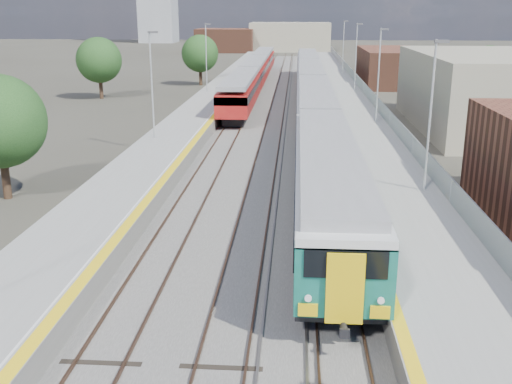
# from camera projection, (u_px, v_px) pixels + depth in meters

# --- Properties ---
(ground) EXTENTS (320.00, 320.00, 0.00)m
(ground) POSITION_uv_depth(u_px,v_px,m) (296.00, 116.00, 58.09)
(ground) COLOR #47443A
(ground) RESTS_ON ground
(ballast_bed) EXTENTS (10.50, 155.00, 0.06)m
(ballast_bed) POSITION_uv_depth(u_px,v_px,m) (274.00, 112.00, 60.61)
(ballast_bed) COLOR #565451
(ballast_bed) RESTS_ON ground
(tracks) EXTENTS (8.96, 160.00, 0.17)m
(tracks) POSITION_uv_depth(u_px,v_px,m) (281.00, 108.00, 62.15)
(tracks) COLOR #4C3323
(tracks) RESTS_ON ground
(platform_right) EXTENTS (4.70, 155.00, 8.52)m
(platform_right) POSITION_uv_depth(u_px,v_px,m) (349.00, 107.00, 59.97)
(platform_right) COLOR slate
(platform_right) RESTS_ON ground
(platform_left) EXTENTS (4.30, 155.00, 8.52)m
(platform_left) POSITION_uv_depth(u_px,v_px,m) (208.00, 106.00, 60.91)
(platform_left) COLOR slate
(platform_left) RESTS_ON ground
(buildings) EXTENTS (72.00, 185.50, 40.00)m
(buildings) POSITION_uv_depth(u_px,v_px,m) (221.00, 7.00, 140.76)
(buildings) COLOR brown
(buildings) RESTS_ON ground
(green_train) EXTENTS (3.02, 83.89, 3.32)m
(green_train) POSITION_uv_depth(u_px,v_px,m) (313.00, 92.00, 57.26)
(green_train) COLOR black
(green_train) RESTS_ON ground
(red_train) EXTENTS (2.87, 58.29, 3.63)m
(red_train) POSITION_uv_depth(u_px,v_px,m) (255.00, 72.00, 77.79)
(red_train) COLOR black
(red_train) RESTS_ON ground
(tree_b) EXTENTS (5.17, 5.17, 7.00)m
(tree_b) POSITION_uv_depth(u_px,v_px,m) (99.00, 60.00, 68.48)
(tree_b) COLOR #382619
(tree_b) RESTS_ON ground
(tree_c) EXTENTS (4.99, 4.99, 6.77)m
(tree_c) POSITION_uv_depth(u_px,v_px,m) (200.00, 54.00, 81.17)
(tree_c) COLOR #382619
(tree_c) RESTS_ON ground
(tree_d) EXTENTS (4.19, 4.19, 5.68)m
(tree_d) POSITION_uv_depth(u_px,v_px,m) (488.00, 62.00, 76.05)
(tree_d) COLOR #382619
(tree_d) RESTS_ON ground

